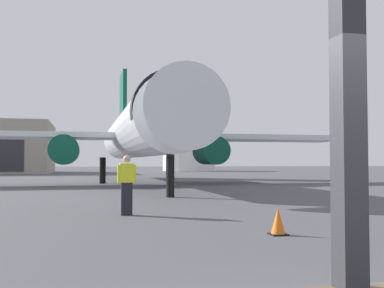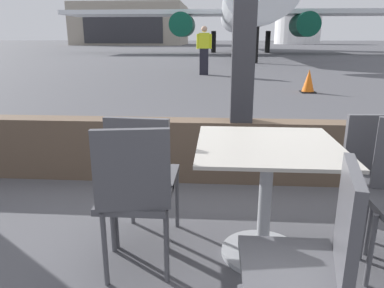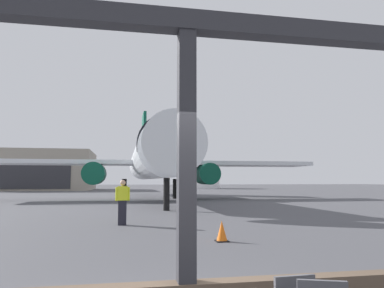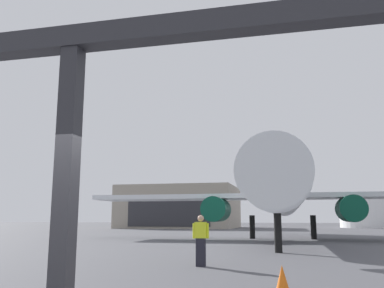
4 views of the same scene
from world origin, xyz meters
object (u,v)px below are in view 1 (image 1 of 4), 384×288
at_px(airplane, 139,132).
at_px(fuel_storage_tank, 189,155).
at_px(ground_crew_worker, 127,184).
at_px(traffic_cone, 278,222).

bearing_deg(airplane, fuel_storage_tank, 73.05).
bearing_deg(ground_crew_worker, traffic_cone, -57.16).
relative_size(ground_crew_worker, fuel_storage_tank, 0.19).
relative_size(airplane, traffic_cone, 54.10).
bearing_deg(traffic_cone, fuel_storage_tank, 78.84).
distance_m(ground_crew_worker, traffic_cone, 5.22).
bearing_deg(airplane, ground_crew_worker, -97.61).
relative_size(traffic_cone, fuel_storage_tank, 0.07).
height_order(airplane, traffic_cone, airplane).
height_order(traffic_cone, fuel_storage_tank, fuel_storage_tank).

